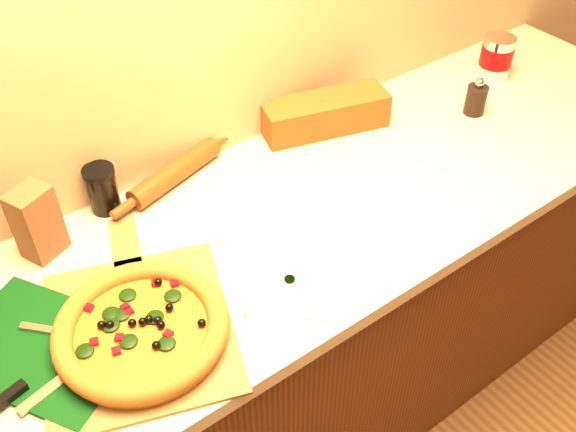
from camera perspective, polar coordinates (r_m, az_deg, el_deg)
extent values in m
plane|color=#9E8460|center=(1.49, -11.62, 18.01)|extent=(4.00, 0.00, 4.00)
cube|color=#421E0E|center=(1.86, -2.91, -12.30)|extent=(2.80, 0.65, 0.86)
cube|color=#BCB193|center=(1.51, -3.50, -2.39)|extent=(2.84, 0.68, 0.04)
cube|color=brown|center=(1.34, -13.10, -9.91)|extent=(0.48, 0.51, 0.01)
cube|color=brown|center=(1.53, -14.30, -2.24)|extent=(0.11, 0.17, 0.01)
cylinder|color=#AA762A|center=(1.32, -12.79, -10.15)|extent=(0.33, 0.33, 0.02)
cylinder|color=orange|center=(1.31, -12.87, -9.82)|extent=(0.27, 0.27, 0.01)
torus|color=brown|center=(1.31, -12.92, -9.63)|extent=(0.35, 0.35, 0.04)
ellipsoid|color=black|center=(1.34, -11.57, -7.78)|extent=(0.04, 0.04, 0.01)
sphere|color=black|center=(1.28, -14.19, -10.86)|extent=(0.02, 0.02, 0.02)
cube|color=#990512|center=(1.28, -11.07, -10.68)|extent=(0.02, 0.02, 0.01)
cube|color=#05330C|center=(1.37, -20.93, -10.85)|extent=(0.40, 0.43, 0.01)
cube|color=silver|center=(1.39, -20.69, -9.42)|extent=(0.09, 0.09, 0.01)
cylinder|color=silver|center=(1.38, -18.84, -9.30)|extent=(0.03, 0.03, 0.01)
cube|color=silver|center=(1.30, -20.27, -14.04)|extent=(0.14, 0.05, 0.00)
cube|color=black|center=(1.31, -23.97, -14.71)|extent=(0.09, 0.04, 0.02)
cylinder|color=black|center=(1.40, 0.15, -5.63)|extent=(0.03, 0.03, 0.01)
cylinder|color=black|center=(1.96, 16.35, 9.88)|extent=(0.06, 0.06, 0.09)
sphere|color=silver|center=(1.93, 16.68, 11.30)|extent=(0.03, 0.03, 0.03)
cylinder|color=#5A340F|center=(1.66, -10.01, 3.86)|extent=(0.29, 0.13, 0.06)
cylinder|color=#5A340F|center=(1.76, -6.00, 6.72)|extent=(0.07, 0.04, 0.02)
cylinder|color=#5A340F|center=(1.58, -14.44, 0.64)|extent=(0.07, 0.04, 0.02)
cylinder|color=silver|center=(2.15, 18.01, 13.26)|extent=(0.10, 0.10, 0.14)
cylinder|color=#800406|center=(2.15, 18.06, 13.42)|extent=(0.10, 0.10, 0.06)
cube|color=brown|center=(1.82, 3.29, 9.08)|extent=(0.37, 0.21, 0.10)
cube|color=brown|center=(1.51, -21.43, -0.54)|extent=(0.11, 0.10, 0.17)
cylinder|color=black|center=(1.60, -16.12, 2.11)|extent=(0.07, 0.07, 0.11)
cylinder|color=black|center=(1.56, -16.54, 3.81)|extent=(0.08, 0.08, 0.01)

